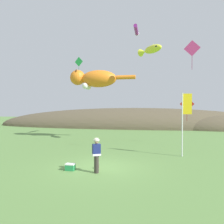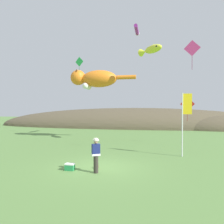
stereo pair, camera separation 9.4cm
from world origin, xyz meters
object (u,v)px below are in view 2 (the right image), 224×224
(kite_giant_cat, at_px, (95,79))
(picnic_cooler, at_px, (70,167))
(kite_tube_streamer, at_px, (137,30))
(kite_diamond_pink, at_px, (192,48))
(kite_fish_windsock, at_px, (151,50))
(festival_attendant, at_px, (96,154))
(festival_banner_pole, at_px, (185,115))
(kite_diamond_red, at_px, (187,104))
(kite_diamond_green, at_px, (79,62))
(kite_spool, at_px, (97,167))

(kite_giant_cat, bearing_deg, picnic_cooler, -82.18)
(kite_tube_streamer, relative_size, kite_diamond_pink, 1.25)
(kite_fish_windsock, distance_m, kite_diamond_pink, 5.28)
(picnic_cooler, distance_m, kite_diamond_pink, 10.79)
(festival_attendant, relative_size, festival_banner_pole, 0.41)
(festival_banner_pole, height_order, kite_tube_streamer, kite_tube_streamer)
(festival_attendant, relative_size, kite_tube_streamer, 0.72)
(kite_diamond_red, distance_m, kite_diamond_green, 13.05)
(kite_giant_cat, distance_m, kite_tube_streamer, 6.62)
(kite_tube_streamer, height_order, kite_diamond_red, kite_tube_streamer)
(kite_spool, distance_m, kite_diamond_pink, 9.80)
(kite_tube_streamer, height_order, kite_diamond_pink, kite_tube_streamer)
(kite_fish_windsock, relative_size, kite_diamond_pink, 1.21)
(festival_banner_pole, relative_size, kite_diamond_green, 2.15)
(kite_fish_windsock, relative_size, kite_diamond_red, 1.10)
(kite_spool, xyz_separation_m, festival_banner_pole, (5.16, 3.84, 2.73))
(kite_diamond_red, distance_m, kite_diamond_pink, 6.17)
(picnic_cooler, bearing_deg, kite_spool, 23.79)
(kite_diamond_red, relative_size, kite_diamond_green, 1.07)
(festival_banner_pole, distance_m, kite_tube_streamer, 11.75)
(kite_spool, xyz_separation_m, picnic_cooler, (-1.34, -0.59, 0.08))
(kite_giant_cat, bearing_deg, kite_tube_streamer, 6.23)
(festival_attendant, xyz_separation_m, kite_spool, (-0.14, 0.80, -0.85))
(kite_spool, relative_size, kite_tube_streamer, 0.09)
(festival_banner_pole, height_order, kite_giant_cat, kite_giant_cat)
(kite_giant_cat, xyz_separation_m, kite_diamond_green, (-2.37, 2.12, 2.29))
(picnic_cooler, xyz_separation_m, kite_tube_streamer, (2.79, 11.69, 11.12))
(festival_attendant, relative_size, kite_fish_windsock, 0.75)
(picnic_cooler, height_order, festival_banner_pole, festival_banner_pole)
(festival_banner_pole, xyz_separation_m, kite_diamond_red, (0.94, 4.82, 0.79))
(kite_spool, height_order, kite_diamond_green, kite_diamond_green)
(kite_giant_cat, height_order, kite_diamond_green, kite_diamond_green)
(kite_spool, distance_m, kite_diamond_red, 11.17)
(picnic_cooler, distance_m, kite_diamond_green, 16.25)
(kite_tube_streamer, bearing_deg, festival_attendant, -96.28)
(kite_giant_cat, distance_m, kite_diamond_pink, 10.98)
(kite_giant_cat, bearing_deg, festival_banner_pole, -40.14)
(kite_tube_streamer, relative_size, kite_diamond_green, 1.21)
(kite_diamond_green, bearing_deg, kite_giant_cat, -41.84)
(kite_tube_streamer, bearing_deg, kite_diamond_green, 166.19)
(festival_attendant, height_order, kite_diamond_green, kite_diamond_green)
(festival_attendant, xyz_separation_m, kite_diamond_green, (-5.39, 13.54, 7.65))
(festival_banner_pole, bearing_deg, kite_diamond_red, 78.93)
(picnic_cooler, bearing_deg, kite_diamond_pink, 31.79)
(festival_attendant, height_order, kite_diamond_pink, kite_diamond_pink)
(festival_banner_pole, bearing_deg, kite_diamond_green, 139.46)
(kite_diamond_pink, bearing_deg, kite_giant_cat, 140.73)
(festival_banner_pole, bearing_deg, kite_tube_streamer, 117.09)
(picnic_cooler, bearing_deg, kite_tube_streamer, 76.58)
(festival_attendant, bearing_deg, kite_tube_streamer, 83.72)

